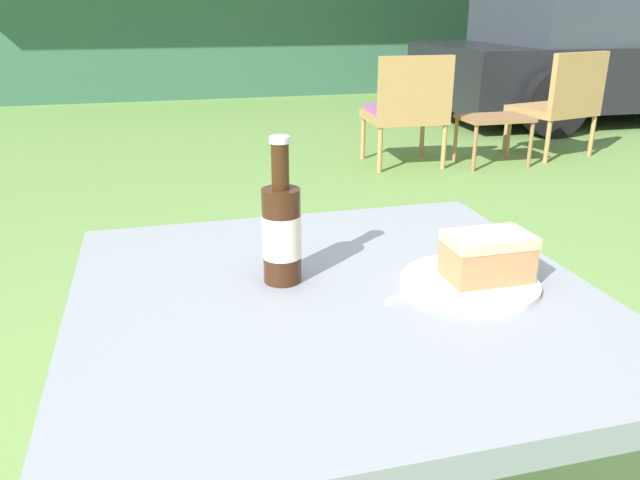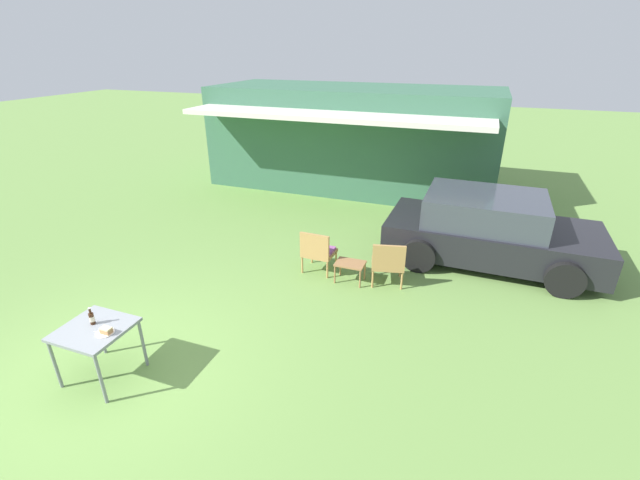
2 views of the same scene
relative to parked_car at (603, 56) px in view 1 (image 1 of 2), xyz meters
The scene contains 8 objects.
parked_car is the anchor object (origin of this frame).
wicker_chair_cushioned 3.35m from the parked_car, 151.22° to the right, with size 0.58×0.53×0.83m.
wicker_chair_plain 2.30m from the parked_car, 134.67° to the right, with size 0.66×0.62×0.83m.
garden_side_table 2.88m from the parked_car, 142.33° to the right, with size 0.52×0.37×0.38m.
patio_table 6.88m from the parked_car, 131.07° to the right, with size 0.80×0.78×0.75m.
cake_on_plate 6.76m from the parked_car, 129.44° to the right, with size 0.22×0.22×0.08m.
cola_bottle_near 6.88m from the parked_car, 131.87° to the right, with size 0.06×0.06×0.23m.
fork 6.81m from the parked_car, 129.92° to the right, with size 0.18×0.06×0.01m.
Camera 1 is at (-0.25, -0.84, 1.17)m, focal length 35.00 mm.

